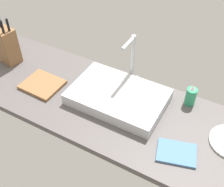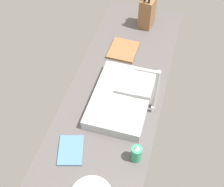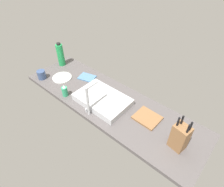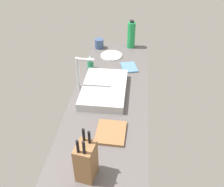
% 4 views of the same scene
% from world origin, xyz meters
% --- Properties ---
extents(countertop_slab, '(1.87, 0.57, 0.04)m').
position_xyz_m(countertop_slab, '(0.00, 0.00, 0.02)').
color(countertop_slab, '#514C4C').
rests_on(countertop_slab, ground).
extents(sink_basin, '(0.49, 0.33, 0.06)m').
position_xyz_m(sink_basin, '(0.03, 0.05, 0.07)').
color(sink_basin, '#B7BABF').
rests_on(sink_basin, countertop_slab).
extents(faucet, '(0.05, 0.14, 0.30)m').
position_xyz_m(faucet, '(0.02, 0.22, 0.21)').
color(faucet, '#B7BABF').
rests_on(faucet, countertop_slab).
extents(knife_block, '(0.13, 0.11, 0.30)m').
position_xyz_m(knife_block, '(-0.71, 0.04, 0.15)').
color(knife_block, brown).
rests_on(knife_block, countertop_slab).
extents(cutting_board, '(0.22, 0.19, 0.02)m').
position_xyz_m(cutting_board, '(-0.39, -0.05, 0.04)').
color(cutting_board, brown).
rests_on(cutting_board, countertop_slab).
extents(soap_bottle, '(0.06, 0.06, 0.13)m').
position_xyz_m(soap_bottle, '(0.37, 0.22, 0.09)').
color(soap_bottle, '#2D9966').
rests_on(soap_bottle, countertop_slab).
extents(dish_towel, '(0.20, 0.17, 0.01)m').
position_xyz_m(dish_towel, '(0.42, -0.12, 0.04)').
color(dish_towel, teal).
rests_on(dish_towel, countertop_slab).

